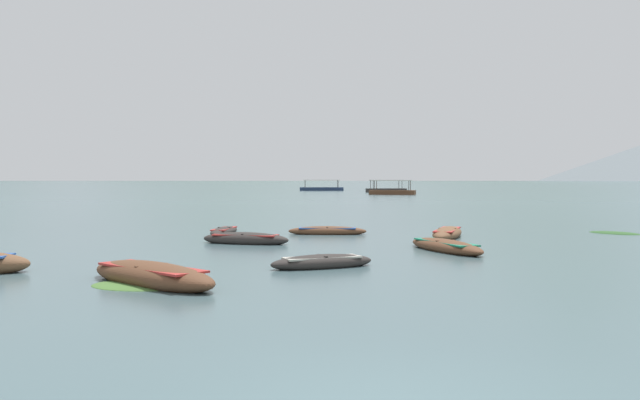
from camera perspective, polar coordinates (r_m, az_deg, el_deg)
name	(u,v)px	position (r m, az deg, el deg)	size (l,w,h in m)	color
ground_plane	(356,180)	(1506.97, 3.12, 1.72)	(6000.00, 6000.00, 0.00)	#476066
mountain_1	(220,130)	(1643.77, -8.72, 6.04)	(746.11, 746.11, 248.13)	slate
mountain_2	(582,98)	(1585.51, 21.80, 8.23)	(1016.54, 1016.54, 366.12)	slate
rowboat_1	(446,246)	(23.09, 10.86, -3.97)	(2.71, 4.36, 0.51)	brown
rowboat_2	(447,233)	(28.51, 11.00, -2.85)	(2.20, 4.40, 0.55)	brown
rowboat_3	(322,262)	(18.46, 0.19, -5.43)	(3.14, 2.17, 0.47)	#2D2826
rowboat_4	(245,239)	(25.39, -6.50, -3.40)	(3.63, 1.74, 0.56)	#2D2826
rowboat_5	(152,275)	(16.05, -14.42, -6.37)	(4.27, 3.76, 0.66)	brown
rowboat_6	(327,231)	(29.49, 0.64, -2.72)	(3.54, 0.91, 0.46)	brown
rowboat_7	(224,231)	(30.12, -8.34, -2.68)	(1.10, 3.31, 0.39)	#2D2826
ferry_0	(386,190)	(125.49, 5.77, 0.88)	(7.86, 4.30, 2.54)	#2D2826
ferry_1	(392,192)	(106.04, 6.31, 0.71)	(7.64, 4.02, 2.54)	brown
ferry_2	(321,189)	(142.50, 0.13, 1.00)	(9.65, 3.89, 2.54)	navy
weed_patch_1	(142,285)	(15.98, -15.23, -7.16)	(1.70, 2.40, 0.14)	#477033
weed_patch_3	(615,233)	(32.96, 24.22, -2.65)	(1.35, 2.37, 0.14)	#2D5628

